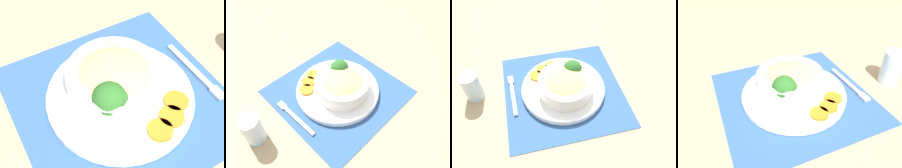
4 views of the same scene
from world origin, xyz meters
The scene contains 10 objects.
ground_plane centered at (0.00, 0.00, 0.00)m, with size 4.00×4.00×0.00m, color tan.
placemat centered at (0.00, 0.00, 0.00)m, with size 0.46×0.45×0.00m.
plate centered at (0.00, 0.00, 0.02)m, with size 0.30×0.30×0.02m.
bowl centered at (0.01, -0.02, 0.06)m, with size 0.19×0.19×0.07m.
broccoli_floret centered at (0.04, 0.04, 0.07)m, with size 0.07×0.07×0.08m.
carrot_slice_near centered at (-0.03, 0.11, 0.02)m, with size 0.05×0.05×0.01m.
carrot_slice_middle centered at (-0.07, 0.09, 0.02)m, with size 0.05×0.05×0.01m.
carrot_slice_far centered at (-0.09, 0.06, 0.02)m, with size 0.05×0.05×0.01m.
water_glass centered at (-0.31, 0.02, 0.05)m, with size 0.06×0.06×0.10m.
fork centered at (-0.18, 0.02, 0.01)m, with size 0.04×0.18×0.01m.
Camera 3 is at (-0.07, -0.50, 0.63)m, focal length 35.00 mm.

